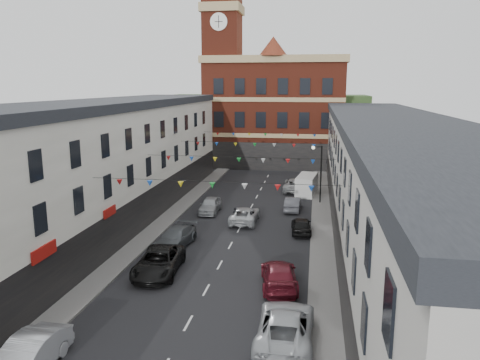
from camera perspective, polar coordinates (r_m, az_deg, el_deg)
The scene contains 21 objects.
ground at distance 35.93m, azimuth -1.18°, elevation -7.98°, with size 160.00×160.00×0.00m, color black.
pavement_left at distance 39.48m, azimuth -10.60°, elevation -6.25°, with size 1.80×64.00×0.15m, color #605E5B.
pavement_right at distance 37.27m, azimuth 9.97°, elevation -7.31°, with size 1.80×64.00×0.15m, color #605E5B.
terrace_left at distance 39.28m, azimuth -18.10°, elevation 1.21°, with size 8.40×56.00×10.70m.
terrace_right at distance 35.49m, azimuth 18.15°, elevation -0.67°, with size 8.40×56.00×9.70m.
civic_building at distance 71.62m, azimuth 4.34°, elevation 8.40°, with size 20.60×13.30×18.50m.
clock_tower at distance 69.72m, azimuth -2.13°, elevation 13.93°, with size 5.60×5.60×30.00m.
distant_hill at distance 96.10m, azimuth 3.17°, elevation 7.33°, with size 40.00×14.00×10.00m, color #284620.
street_lamp at distance 47.99m, azimuth 9.57°, elevation 1.66°, with size 1.10×0.36×6.00m.
car_left_b at distance 22.78m, azimuth -24.51°, elevation -19.07°, with size 1.66×4.76×1.57m, color #B1B3B9.
car_left_c at distance 31.06m, azimuth -9.89°, elevation -9.82°, with size 2.59×5.62×1.56m, color black.
car_left_d at distance 35.84m, azimuth -7.84°, elevation -6.93°, with size 2.00×4.93×1.43m, color #454A4E.
car_left_e at distance 44.77m, azimuth -3.66°, elevation -3.07°, with size 1.74×4.31×1.47m, color gray.
car_right_b at distance 23.28m, azimuth 5.55°, elevation -17.30°, with size 2.63×5.70×1.58m, color #AFB3B8.
car_right_c at distance 28.81m, azimuth 4.78°, elevation -11.50°, with size 2.09×5.15×1.49m, color maroon.
car_right_d at distance 38.94m, azimuth 7.49°, elevation -5.48°, with size 1.59×3.95×1.34m, color black.
car_right_e at distance 45.72m, azimuth 6.46°, elevation -2.88°, with size 1.43×4.11×1.36m, color #484A50.
car_right_f at distance 54.08m, azimuth 6.68°, elevation -0.57°, with size 2.46×5.34×1.48m, color #9C9EA1.
moving_car at distance 41.57m, azimuth 0.57°, elevation -4.26°, with size 2.29×4.97×1.38m, color #B5B9BD.
white_van at distance 52.61m, azimuth 8.12°, elevation -0.58°, with size 1.87×4.85×2.15m, color silver.
pedestrian at distance 40.96m, azimuth -0.58°, elevation -4.39°, with size 0.56×0.37×1.53m, color black.
Camera 1 is at (6.16, -33.31, 11.99)m, focal length 35.00 mm.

